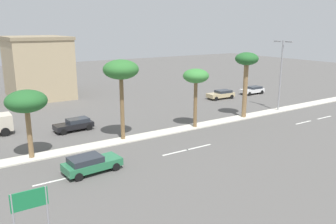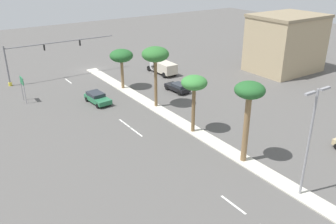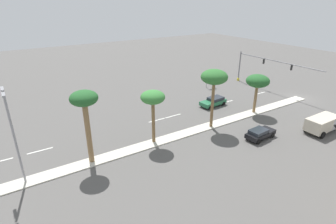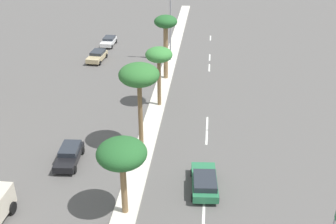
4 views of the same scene
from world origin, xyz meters
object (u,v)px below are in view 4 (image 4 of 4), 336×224
Objects in this scene: palm_tree_mid at (159,56)px; sedan_white_right at (109,41)px; sedan_black_leading at (69,155)px; palm_tree_far at (139,77)px; palm_tree_center at (122,155)px; palm_tree_near at (166,26)px; sedan_tan_front at (97,56)px; street_lamp_outboard at (170,22)px; sedan_green_rear at (204,182)px.

palm_tree_mid is 1.56× the size of sedan_white_right.
palm_tree_mid is 14.24m from sedan_black_leading.
palm_tree_center is at bearing -88.14° from palm_tree_far.
palm_tree_near is 1.90× the size of sedan_white_right.
sedan_white_right is at bearing 90.22° from sedan_tan_front.
sedan_black_leading is (-6.11, -26.04, -4.86)m from street_lamp_outboard.
palm_tree_near is 1.78× the size of sedan_tan_front.
street_lamp_outboard is 2.01× the size of sedan_green_rear.
palm_tree_mid reaches higher than palm_tree_center.
sedan_tan_front is at bearing 114.47° from palm_tree_far.
palm_tree_far is 0.86× the size of street_lamp_outboard.
palm_tree_center is at bearing -74.77° from sedan_white_right.
sedan_black_leading is (-6.18, -19.53, -6.07)m from palm_tree_near.
street_lamp_outboard is at bearing 100.91° from sedan_green_rear.
sedan_tan_front is at bearing 152.13° from palm_tree_near.
palm_tree_near is at bearing 89.69° from palm_tree_center.
palm_tree_center is at bearing -90.92° from palm_tree_mid.
palm_tree_far is at bearing -90.90° from street_lamp_outboard.
palm_tree_near is (-0.15, 7.79, 1.09)m from palm_tree_mid.
palm_tree_center is 0.64× the size of street_lamp_outboard.
sedan_green_rear is 1.08× the size of sedan_black_leading.
palm_tree_mid is 23.50m from sedan_white_right.
sedan_black_leading is at bearing -103.21° from street_lamp_outboard.
palm_tree_far is at bearing 91.86° from palm_tree_center.
sedan_black_leading is (4.26, -25.05, -0.01)m from sedan_tan_front.
palm_tree_near is (0.42, 16.48, -0.17)m from palm_tree_far.
street_lamp_outboard is at bearing 89.10° from palm_tree_far.
palm_tree_far is at bearing -91.48° from palm_tree_near.
palm_tree_near reaches higher than palm_tree_mid.
sedan_white_right is (-10.04, 29.05, -6.26)m from palm_tree_far.
sedan_green_rear is at bearing -65.35° from sedan_white_right.
sedan_black_leading is (-11.63, 2.59, -0.03)m from sedan_green_rear.
sedan_white_right is at bearing 114.65° from sedan_green_rear.
sedan_green_rear is 38.17m from sedan_white_right.
sedan_green_rear reaches higher than sedan_white_right.
sedan_black_leading is 1.01× the size of sedan_white_right.
palm_tree_near is at bearing 91.07° from palm_tree_mid.
sedan_tan_front is (-10.58, 13.31, -4.98)m from palm_tree_mid.
sedan_green_rear is (5.46, -22.12, -6.04)m from palm_tree_near.
sedan_tan_front is 25.41m from sedan_black_leading.
palm_tree_center is 0.74× the size of palm_tree_far.
palm_tree_far is 10.25m from sedan_green_rear.
palm_tree_far is at bearing -93.76° from palm_tree_mid.
sedan_green_rear reaches higher than sedan_black_leading.
sedan_tan_front and sedan_black_leading have the same top height.
sedan_tan_front is at bearing 108.44° from palm_tree_center.
sedan_green_rear is (5.59, 3.25, -4.25)m from palm_tree_center.
palm_tree_center is 1.32× the size of sedan_tan_front.
sedan_tan_front is (-10.01, 22.00, -6.23)m from palm_tree_far.
palm_tree_near is at bearing -50.23° from sedan_white_right.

